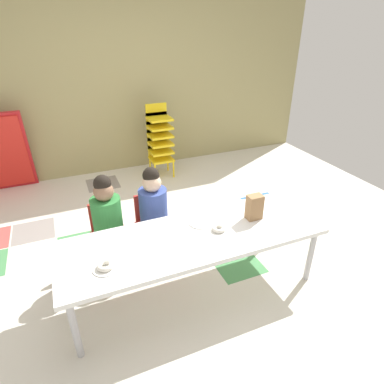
# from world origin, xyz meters

# --- Properties ---
(ground_plane) EXTENTS (6.12, 4.57, 0.02)m
(ground_plane) POSITION_xyz_m (-0.01, 0.01, -0.01)
(ground_plane) COLOR silver
(back_wall) EXTENTS (6.12, 0.10, 2.42)m
(back_wall) POSITION_xyz_m (0.00, 2.29, 1.21)
(back_wall) COLOR tan
(back_wall) RESTS_ON ground_plane
(craft_table) EXTENTS (2.11, 0.71, 0.55)m
(craft_table) POSITION_xyz_m (-0.06, -0.57, 0.50)
(craft_table) COLOR white
(craft_table) RESTS_ON ground_plane
(seated_child_near_camera) EXTENTS (0.32, 0.31, 0.92)m
(seated_child_near_camera) POSITION_xyz_m (-0.64, 0.02, 0.55)
(seated_child_near_camera) COLOR red
(seated_child_near_camera) RESTS_ON ground_plane
(seated_child_middle_seat) EXTENTS (0.32, 0.32, 0.92)m
(seated_child_middle_seat) POSITION_xyz_m (-0.21, 0.02, 0.55)
(seated_child_middle_seat) COLOR red
(seated_child_middle_seat) RESTS_ON ground_plane
(kid_chair_yellow_stack) EXTENTS (0.32, 0.30, 1.04)m
(kid_chair_yellow_stack) POSITION_xyz_m (0.42, 1.79, 0.58)
(kid_chair_yellow_stack) COLOR yellow
(kid_chair_yellow_stack) RESTS_ON ground_plane
(paper_bag_brown) EXTENTS (0.13, 0.09, 0.22)m
(paper_bag_brown) POSITION_xyz_m (0.52, -0.53, 0.66)
(paper_bag_brown) COLOR #9E754C
(paper_bag_brown) RESTS_ON craft_table
(paper_plate_near_edge) EXTENTS (0.18, 0.18, 0.01)m
(paper_plate_near_edge) POSITION_xyz_m (-0.77, -0.69, 0.55)
(paper_plate_near_edge) COLOR white
(paper_plate_near_edge) RESTS_ON craft_table
(paper_plate_center_table) EXTENTS (0.18, 0.18, 0.01)m
(paper_plate_center_table) POSITION_xyz_m (0.06, -0.43, 0.55)
(paper_plate_center_table) COLOR white
(paper_plate_center_table) RESTS_ON craft_table
(donut_powdered_on_plate) EXTENTS (0.12, 0.12, 0.04)m
(donut_powdered_on_plate) POSITION_xyz_m (-0.77, -0.69, 0.57)
(donut_powdered_on_plate) COLOR white
(donut_powdered_on_plate) RESTS_ON craft_table
(donut_powdered_loose) EXTENTS (0.11, 0.11, 0.04)m
(donut_powdered_loose) POSITION_xyz_m (0.16, -0.58, 0.56)
(donut_powdered_loose) COLOR white
(donut_powdered_loose) RESTS_ON craft_table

